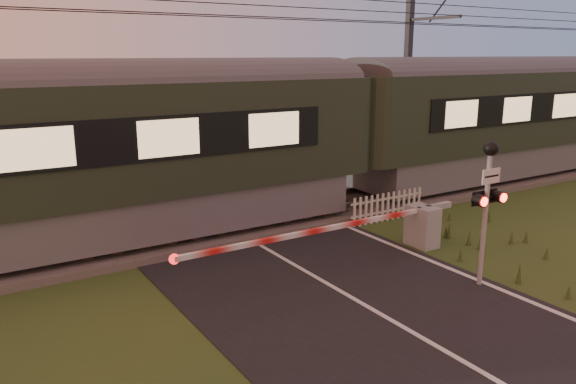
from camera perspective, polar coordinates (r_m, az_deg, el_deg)
ground at (r=10.36m, az=10.13°, el=-12.65°), size 160.00×160.00×0.00m
road at (r=10.22m, az=11.11°, el=-13.03°), size 6.00×140.00×0.03m
track_bed at (r=15.39m, az=-6.29°, el=-3.29°), size 140.00×3.40×0.39m
overhead_wires at (r=14.76m, az=-6.90°, el=18.21°), size 120.00×0.62×0.62m
train at (r=16.95m, az=5.67°, el=6.26°), size 44.58×3.07×4.16m
boom_gate at (r=13.77m, az=12.24°, el=-3.41°), size 7.35×0.77×1.02m
crossing_signal at (r=11.64m, az=19.62°, el=0.38°), size 0.75×0.33×2.96m
picket_fence at (r=16.01m, az=10.11°, el=-1.45°), size 2.60×0.07×0.82m
catenary_mast at (r=21.58m, az=12.13°, el=11.36°), size 0.23×2.46×7.22m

